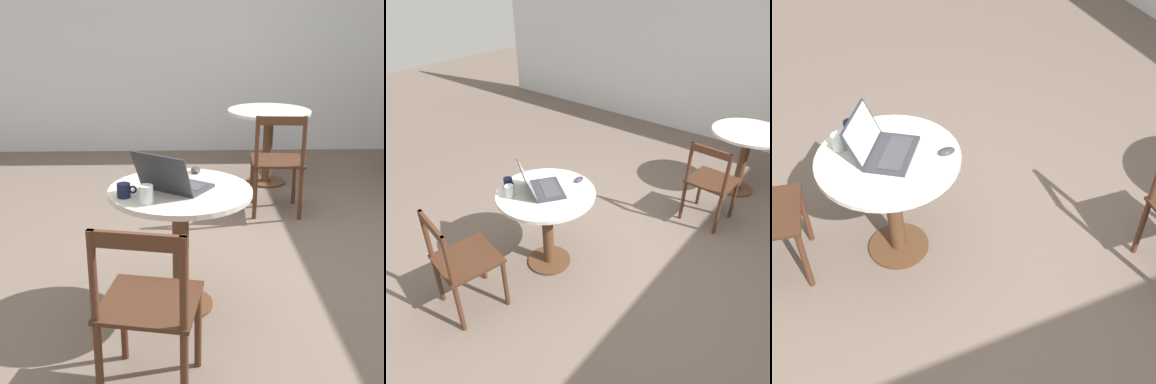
% 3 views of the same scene
% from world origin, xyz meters
% --- Properties ---
extents(ground_plane, '(16.00, 16.00, 0.00)m').
position_xyz_m(ground_plane, '(0.00, 0.00, 0.00)').
color(ground_plane, '#66564C').
extents(wall_back, '(9.40, 0.06, 2.70)m').
position_xyz_m(wall_back, '(0.00, 3.23, 1.35)').
color(wall_back, silver).
rests_on(wall_back, ground_plane).
extents(cafe_table_near, '(0.81, 0.81, 0.74)m').
position_xyz_m(cafe_table_near, '(-0.55, -0.39, 0.57)').
color(cafe_table_near, '#51331E').
rests_on(cafe_table_near, ground_plane).
extents(cafe_table_far, '(0.81, 0.81, 0.74)m').
position_xyz_m(cafe_table_far, '(0.33, 1.93, 0.57)').
color(cafe_table_far, '#51331E').
rests_on(cafe_table_far, ground_plane).
extents(chair_near_front, '(0.50, 0.50, 0.87)m').
position_xyz_m(chair_near_front, '(-0.70, -1.15, 0.45)').
color(chair_near_front, '#472819').
rests_on(chair_near_front, ground_plane).
extents(chair_far_front, '(0.45, 0.45, 0.87)m').
position_xyz_m(chair_far_front, '(0.28, 1.10, 0.45)').
color(chair_far_front, '#472819').
rests_on(chair_far_front, ground_plane).
extents(laptop, '(0.47, 0.46, 0.24)m').
position_xyz_m(laptop, '(-0.59, -0.40, 0.79)').
color(laptop, '#2D2D33').
rests_on(laptop, cafe_table_near).
extents(mouse, '(0.06, 0.10, 0.03)m').
position_xyz_m(mouse, '(-0.46, -0.08, 0.76)').
color(mouse, '#2D2D33').
rests_on(mouse, cafe_table_near).
extents(mug, '(0.11, 0.07, 0.08)m').
position_xyz_m(mug, '(-0.85, -0.52, 0.78)').
color(mug, '#141938').
rests_on(mug, cafe_table_near).
extents(drinking_glass, '(0.07, 0.07, 0.10)m').
position_xyz_m(drinking_glass, '(-0.73, -0.61, 0.79)').
color(drinking_glass, silver).
rests_on(drinking_glass, cafe_table_near).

